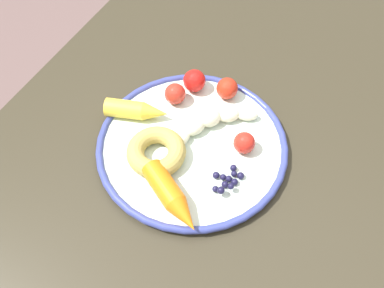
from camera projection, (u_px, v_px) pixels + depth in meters
name	position (u px, v px, depth m)	size (l,w,h in m)	color
ground_plane	(200.00, 268.00, 1.30)	(6.00, 6.00, 0.00)	brown
dining_table	(205.00, 162.00, 0.79)	(1.13, 0.72, 0.72)	#312C1F
plate	(192.00, 145.00, 0.69)	(0.32, 0.32, 0.02)	silver
banana	(212.00, 122.00, 0.70)	(0.13, 0.11, 0.03)	#E8EAC3
carrot_orange	(172.00, 197.00, 0.61)	(0.09, 0.12, 0.03)	orange
carrot_yellow	(137.00, 110.00, 0.71)	(0.06, 0.11, 0.03)	yellow
donut	(156.00, 152.00, 0.66)	(0.10, 0.10, 0.03)	tan
blueberry_pile	(228.00, 180.00, 0.64)	(0.06, 0.05, 0.02)	#191638
tomato_near	(244.00, 143.00, 0.66)	(0.04, 0.04, 0.04)	red
tomato_mid	(194.00, 81.00, 0.74)	(0.04, 0.04, 0.04)	red
tomato_far	(175.00, 94.00, 0.72)	(0.04, 0.04, 0.04)	red
tomato_extra	(226.00, 88.00, 0.73)	(0.04, 0.04, 0.04)	red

